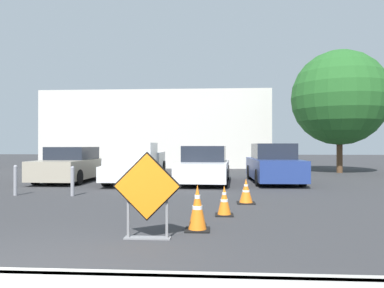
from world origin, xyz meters
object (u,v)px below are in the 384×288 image
(road_closed_sign, at_px, (147,193))
(bollard_nearest, at_px, (72,180))
(pickup_truck, at_px, (136,165))
(parked_car_nearest, at_px, (72,165))
(bollard_second, at_px, (15,179))
(parked_car_third, at_px, (273,165))
(traffic_cone_second, at_px, (224,201))
(traffic_cone_third, at_px, (246,192))
(parked_car_second, at_px, (204,166))
(traffic_cone_nearest, at_px, (197,208))

(road_closed_sign, relative_size, bollard_nearest, 1.58)
(pickup_truck, bearing_deg, parked_car_nearest, -11.41)
(bollard_nearest, bearing_deg, bollard_second, 180.00)
(pickup_truck, xyz_separation_m, parked_car_third, (5.62, 0.48, -0.01))
(traffic_cone_second, distance_m, pickup_truck, 7.73)
(parked_car_nearest, height_order, bollard_second, parked_car_nearest)
(parked_car_nearest, xyz_separation_m, parked_car_third, (8.46, 0.03, 0.06))
(traffic_cone_second, height_order, traffic_cone_third, traffic_cone_second)
(road_closed_sign, xyz_separation_m, parked_car_second, (0.64, 9.10, -0.06))
(traffic_cone_nearest, xyz_separation_m, pickup_truck, (-2.95, 8.37, 0.34))
(road_closed_sign, bearing_deg, bollard_second, 134.97)
(traffic_cone_nearest, relative_size, parked_car_third, 0.18)
(parked_car_nearest, distance_m, bollard_second, 4.51)
(traffic_cone_second, distance_m, parked_car_nearest, 9.68)
(traffic_cone_nearest, distance_m, parked_car_second, 8.44)
(traffic_cone_third, distance_m, parked_car_third, 5.88)
(traffic_cone_third, bearing_deg, traffic_cone_second, -109.23)
(traffic_cone_third, height_order, parked_car_second, parked_car_second)
(parked_car_second, distance_m, bollard_nearest, 5.64)
(road_closed_sign, height_order, parked_car_third, parked_car_third)
(bollard_second, bearing_deg, parked_car_third, 28.29)
(road_closed_sign, xyz_separation_m, traffic_cone_nearest, (0.78, 0.67, -0.35))
(traffic_cone_third, height_order, parked_car_nearest, parked_car_nearest)
(road_closed_sign, distance_m, traffic_cone_nearest, 1.08)
(traffic_cone_second, relative_size, parked_car_second, 0.14)
(traffic_cone_nearest, bearing_deg, bollard_second, 143.17)
(traffic_cone_nearest, xyz_separation_m, bollard_second, (-5.75, 4.31, 0.09))
(traffic_cone_second, bearing_deg, parked_car_third, 73.64)
(road_closed_sign, distance_m, bollard_nearest, 5.92)
(traffic_cone_second, relative_size, bollard_nearest, 0.72)
(parked_car_nearest, relative_size, parked_car_second, 0.98)
(traffic_cone_nearest, height_order, traffic_cone_third, traffic_cone_nearest)
(traffic_cone_nearest, bearing_deg, road_closed_sign, -139.63)
(parked_car_third, xyz_separation_m, bollard_nearest, (-6.65, -4.54, -0.25))
(pickup_truck, distance_m, bollard_second, 4.94)
(traffic_cone_third, height_order, parked_car_third, parked_car_third)
(parked_car_second, xyz_separation_m, bollard_second, (-5.61, -4.13, -0.20))
(road_closed_sign, height_order, bollard_nearest, road_closed_sign)
(traffic_cone_third, relative_size, bollard_nearest, 0.72)
(parked_car_third, distance_m, bollard_second, 9.57)
(parked_car_nearest, bearing_deg, bollard_nearest, 112.71)
(parked_car_nearest, height_order, parked_car_second, parked_car_second)
(parked_car_second, relative_size, bollard_nearest, 5.23)
(traffic_cone_second, bearing_deg, parked_car_second, 95.33)
(pickup_truck, bearing_deg, traffic_cone_second, 114.17)
(traffic_cone_nearest, bearing_deg, traffic_cone_second, 70.81)
(traffic_cone_nearest, relative_size, parked_car_second, 0.18)
(parked_car_nearest, height_order, bollard_nearest, parked_car_nearest)
(parked_car_third, bearing_deg, pickup_truck, 3.54)
(road_closed_sign, height_order, traffic_cone_third, road_closed_sign)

